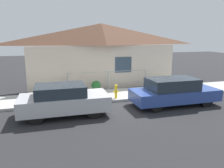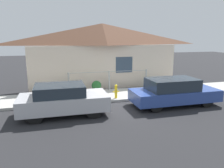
{
  "view_description": "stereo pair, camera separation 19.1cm",
  "coord_description": "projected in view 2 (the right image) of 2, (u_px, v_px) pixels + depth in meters",
  "views": [
    {
      "loc": [
        -3.28,
        -10.25,
        3.32
      ],
      "look_at": [
        -0.32,
        0.3,
        0.9
      ],
      "focal_mm": 35.0,
      "sensor_mm": 36.0,
      "label": 1
    },
    {
      "loc": [
        -3.1,
        -10.3,
        3.32
      ],
      "look_at": [
        -0.32,
        0.3,
        0.9
      ],
      "focal_mm": 35.0,
      "sensor_mm": 36.0,
      "label": 2
    }
  ],
  "objects": [
    {
      "name": "car_right",
      "position": [
        174.0,
        92.0,
        10.56
      ],
      "size": [
        4.26,
        1.67,
        1.33
      ],
      "rotation": [
        0.0,
        0.0,
        0.01
      ],
      "color": "#2D4793",
      "rests_on": "ground_plane"
    },
    {
      "name": "car_left",
      "position": [
        63.0,
        100.0,
        9.26
      ],
      "size": [
        3.72,
        1.69,
        1.33
      ],
      "rotation": [
        0.0,
        0.0,
        -0.0
      ],
      "color": "#B7B7BC",
      "rests_on": "ground_plane"
    },
    {
      "name": "sidewalk",
      "position": [
        114.0,
        95.0,
        12.31
      ],
      "size": [
        24.0,
        2.37,
        0.13
      ],
      "color": "#B2AFA8",
      "rests_on": "ground_plane"
    },
    {
      "name": "potted_plant_near_hydrant",
      "position": [
        97.0,
        86.0,
        12.68
      ],
      "size": [
        0.56,
        0.56,
        0.65
      ],
      "color": "brown",
      "rests_on": "sidewalk"
    },
    {
      "name": "potted_plant_corner",
      "position": [
        156.0,
        84.0,
        13.18
      ],
      "size": [
        0.54,
        0.54,
        0.63
      ],
      "color": "brown",
      "rests_on": "sidewalk"
    },
    {
      "name": "house",
      "position": [
        103.0,
        37.0,
        14.26
      ],
      "size": [
        9.81,
        2.23,
        4.12
      ],
      "color": "beige",
      "rests_on": "ground_plane"
    },
    {
      "name": "fire_hydrant",
      "position": [
        116.0,
        91.0,
        11.42
      ],
      "size": [
        0.34,
        0.15,
        0.72
      ],
      "color": "yellow",
      "rests_on": "sidewalk"
    },
    {
      "name": "potted_plant_by_fence",
      "position": [
        65.0,
        89.0,
        12.23
      ],
      "size": [
        0.35,
        0.35,
        0.51
      ],
      "color": "slate",
      "rests_on": "sidewalk"
    },
    {
      "name": "fence",
      "position": [
        109.0,
        79.0,
        13.14
      ],
      "size": [
        4.9,
        0.1,
        1.15
      ],
      "color": "#999993",
      "rests_on": "sidewalk"
    },
    {
      "name": "ground_plane",
      "position": [
        120.0,
        102.0,
        11.21
      ],
      "size": [
        60.0,
        60.0,
        0.0
      ],
      "primitive_type": "plane",
      "color": "#262628"
    }
  ]
}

